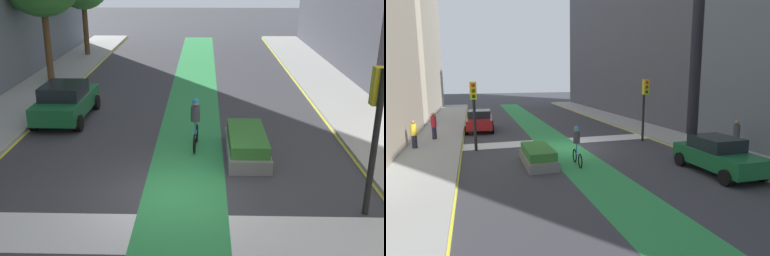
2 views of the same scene
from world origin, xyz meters
The scene contains 16 objects.
ground_plane centered at (0.00, 0.00, 0.00)m, with size 120.00×120.00×0.00m, color #38383D.
bike_lane_paint centered at (0.38, 0.00, 0.00)m, with size 2.40×60.00×0.01m, color #2D8C47.
crosswalk_band centered at (0.00, -2.00, 0.00)m, with size 12.00×1.80×0.01m, color silver.
sidewalk_left centered at (-7.50, 0.00, 0.07)m, with size 3.00×60.00×0.15m, color #9E9E99.
curb_stripe_left centered at (-6.00, 0.00, 0.01)m, with size 0.16×60.00×0.01m, color yellow.
sidewalk_right centered at (7.50, 0.00, 0.07)m, with size 3.00×60.00×0.15m, color #9E9E99.
curb_stripe_right centered at (6.00, 0.00, 0.01)m, with size 0.16×60.00×0.01m, color yellow.
traffic_signal_near_right centered at (5.18, -0.76, 2.73)m, with size 0.35×0.52×3.87m.
traffic_signal_near_left centered at (-5.14, -0.34, 2.80)m, with size 0.35×0.52×3.97m.
car_red_right_near centered at (4.81, -7.79, 0.80)m, with size 2.16×4.27×1.57m.
car_green_left_far centered at (-4.85, 6.70, 0.80)m, with size 2.05×4.22×1.57m.
cyclist_in_lane centered at (0.62, 3.59, 0.97)m, with size 0.32×1.73×1.86m.
pedestrian_sidewalk_right_a centered at (7.69, -4.46, 1.03)m, with size 0.34×0.34×1.72m.
pedestrian_sidewalk_left_a centered at (-7.97, 4.44, 1.04)m, with size 0.34×0.34×1.74m.
pedestrian_sidewalk_right_b centered at (8.48, -2.01, 0.96)m, with size 0.34×0.34×1.60m.
median_planter centered at (2.38, 2.97, 0.40)m, with size 1.36×3.29×0.85m.
Camera 2 is at (5.20, 17.95, 4.25)m, focal length 30.42 mm.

